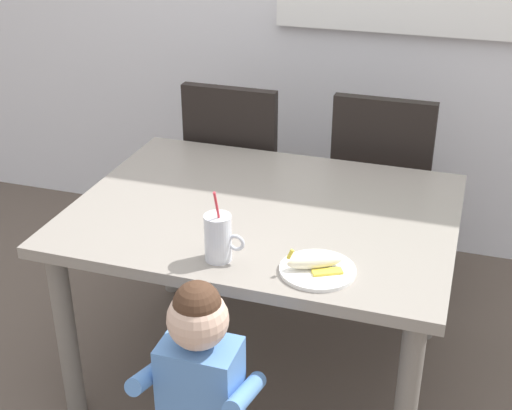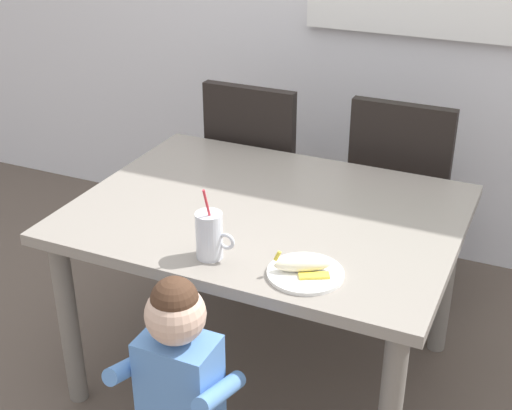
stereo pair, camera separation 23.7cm
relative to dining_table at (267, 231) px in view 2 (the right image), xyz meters
name	(u,v)px [view 2 (the right image)]	position (x,y,z in m)	size (l,w,h in m)	color
ground_plane	(266,371)	(0.00, 0.00, -0.63)	(24.00, 24.00, 0.00)	brown
dining_table	(267,231)	(0.00, 0.00, 0.00)	(1.33, 1.02, 0.72)	gray
dining_chair_left	(260,168)	(-0.34, 0.69, -0.09)	(0.44, 0.44, 0.96)	black
dining_chair_right	(402,189)	(0.31, 0.74, -0.09)	(0.44, 0.45, 0.96)	black
toddler_standing	(179,373)	(0.03, -0.69, -0.11)	(0.33, 0.24, 0.84)	#3F4760
milk_cup	(210,238)	(-0.03, -0.38, 0.16)	(0.13, 0.09, 0.25)	silver
snack_plate	(305,273)	(0.28, -0.35, 0.10)	(0.23, 0.23, 0.01)	white
peeled_banana	(303,265)	(0.27, -0.35, 0.12)	(0.18, 0.14, 0.07)	#F4EAC6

